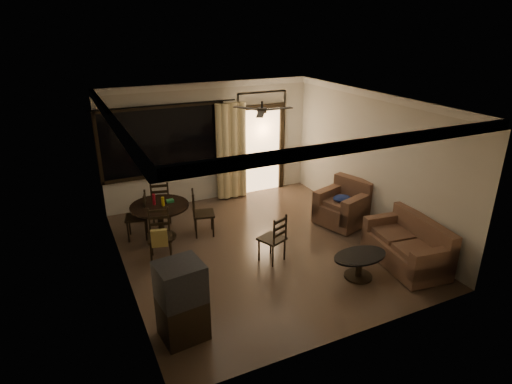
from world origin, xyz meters
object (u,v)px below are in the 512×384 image
armchair (344,206)px  side_chair (272,247)px  dining_chair_north (161,209)px  dining_table (160,212)px  tv_cabinet (182,301)px  dining_chair_south (161,244)px  dining_chair_east (203,221)px  sofa (409,247)px  dining_chair_west (138,225)px  coffee_table (359,262)px

armchair → side_chair: 2.23m
dining_chair_north → armchair: bearing=167.6°
dining_chair_north → side_chair: 2.86m
dining_table → dining_chair_north: dining_chair_north is taller
dining_table → armchair: 3.84m
tv_cabinet → dining_table: bearing=75.8°
dining_chair_south → dining_chair_north: size_ratio=1.00×
dining_chair_south → side_chair: bearing=-12.0°
dining_chair_east → dining_chair_south: 1.20m
dining_chair_east → armchair: same height
dining_chair_east → side_chair: 1.71m
dining_chair_north → sofa: (3.54, -3.62, 0.05)m
sofa → armchair: size_ratio=1.44×
dining_table → dining_chair_south: 0.90m
dining_chair_east → dining_chair_north: (-0.62, 0.97, 0.00)m
tv_cabinet → sofa: tv_cabinet is taller
dining_chair_south → sofa: bearing=-13.0°
dining_table → dining_chair_south: (-0.21, -0.83, -0.26)m
dining_table → dining_chair_west: dining_chair_west is taller
dining_table → sofa: size_ratio=0.69×
coffee_table → side_chair: (-1.07, 1.12, -0.01)m
dining_chair_west → dining_chair_south: bearing=25.4°
dining_table → dining_chair_north: (0.19, 0.76, -0.28)m
dining_chair_west → tv_cabinet: size_ratio=0.83×
dining_chair_south → side_chair: size_ratio=1.04×
dining_chair_east → dining_chair_south: same height
dining_chair_east → sofa: bearing=-118.1°
dining_chair_west → sofa: bearing=67.7°
armchair → dining_chair_west: bearing=146.3°
side_chair → dining_chair_north: bearing=-83.0°
dining_chair_south → dining_chair_north: same height
dining_chair_north → coffee_table: bearing=138.7°
dining_chair_south → armchair: (3.91, -0.17, 0.08)m
dining_chair_west → armchair: same height
dining_table → tv_cabinet: 3.02m
dining_chair_north → dining_table: bearing=90.1°
dining_chair_south → armchair: size_ratio=0.82×
sofa → armchair: bearing=98.4°
dining_table → armchair: bearing=-15.1°
dining_chair_east → dining_chair_north: size_ratio=1.00×
dining_chair_west → armchair: (4.12, -1.20, 0.10)m
sofa → armchair: armchair is taller
dining_chair_south → tv_cabinet: bearing=-81.5°
tv_cabinet → side_chair: bearing=25.8°
dining_chair_west → coffee_table: size_ratio=0.98×
dining_chair_west → dining_chair_east: same height
dining_chair_north → coffee_table: (2.48, -3.60, 0.00)m
sofa → coffee_table: bearing=-173.6°
dining_chair_west → side_chair: (2.02, -1.93, -0.01)m
sofa → dining_chair_north: bearing=141.8°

